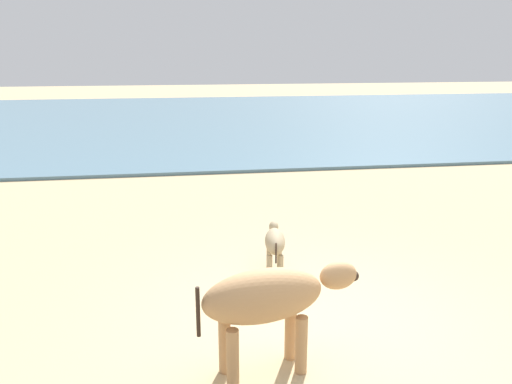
{
  "coord_description": "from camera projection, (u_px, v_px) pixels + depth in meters",
  "views": [
    {
      "loc": [
        -1.53,
        -5.0,
        2.99
      ],
      "look_at": [
        -0.21,
        3.59,
        0.6
      ],
      "focal_mm": 36.82,
      "sensor_mm": 36.0,
      "label": 1
    }
  ],
  "objects": [
    {
      "name": "cow_adult_tan",
      "position": [
        269.0,
        299.0,
        4.84
      ],
      "size": [
        1.61,
        0.68,
        1.05
      ],
      "rotation": [
        0.0,
        0.0,
        0.19
      ],
      "color": "tan",
      "rests_on": "ground"
    },
    {
      "name": "sea_water",
      "position": [
        212.0,
        119.0,
        22.48
      ],
      "size": [
        60.0,
        20.0,
        0.08
      ],
      "primitive_type": "cube",
      "color": "slate",
      "rests_on": "ground"
    },
    {
      "name": "ground",
      "position": [
        324.0,
        329.0,
        5.78
      ],
      "size": [
        80.0,
        80.0,
        0.0
      ],
      "primitive_type": "plane",
      "color": "tan"
    },
    {
      "name": "calf_near_dun",
      "position": [
        275.0,
        242.0,
        7.14
      ],
      "size": [
        0.37,
        0.94,
        0.61
      ],
      "rotation": [
        0.0,
        0.0,
        1.42
      ],
      "color": "tan",
      "rests_on": "ground"
    }
  ]
}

